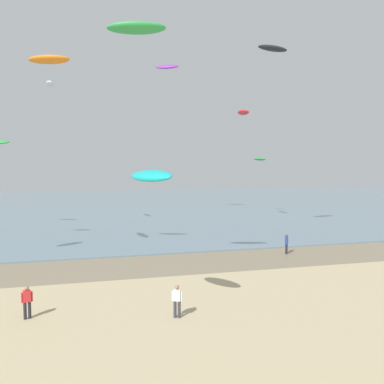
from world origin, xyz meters
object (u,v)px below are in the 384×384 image
person_nearest_camera (177,300)px  kite_aloft_6 (151,176)px  kite_aloft_3 (243,112)px  person_left_flank (27,301)px  kite_aloft_10 (136,28)px  kite_aloft_0 (273,48)px  kite_aloft_1 (167,67)px  kite_aloft_8 (260,159)px  kite_aloft_11 (49,59)px  person_by_waterline (286,243)px  kite_aloft_9 (50,84)px

person_nearest_camera → kite_aloft_6: bearing=171.3°
person_nearest_camera → kite_aloft_3: size_ratio=0.58×
person_left_flank → kite_aloft_3: kite_aloft_3 is taller
person_nearest_camera → kite_aloft_3: 33.20m
kite_aloft_3 → kite_aloft_10: 26.82m
kite_aloft_0 → kite_aloft_1: 17.62m
person_left_flank → kite_aloft_8: kite_aloft_8 is taller
person_nearest_camera → kite_aloft_1: bearing=79.4°
kite_aloft_11 → kite_aloft_6: bearing=-46.5°
kite_aloft_6 → kite_aloft_1: bearing=-43.2°
person_by_waterline → kite_aloft_0: kite_aloft_0 is taller
person_by_waterline → kite_aloft_6: 18.94m
person_left_flank → kite_aloft_3: 35.69m
person_nearest_camera → kite_aloft_11: (-6.67, 12.36, 14.32)m
kite_aloft_10 → kite_aloft_9: bearing=-59.2°
person_left_flank → kite_aloft_1: 39.94m
person_nearest_camera → kite_aloft_3: (14.16, 27.28, 12.54)m
kite_aloft_1 → kite_aloft_9: size_ratio=1.20×
person_nearest_camera → person_left_flank: 7.62m
person_by_waterline → kite_aloft_3: size_ratio=0.58×
kite_aloft_6 → kite_aloft_8: size_ratio=1.49×
kite_aloft_8 → kite_aloft_9: kite_aloft_9 is taller
person_nearest_camera → person_by_waterline: same height
kite_aloft_1 → kite_aloft_6: kite_aloft_1 is taller
person_nearest_camera → kite_aloft_11: size_ratio=0.56×
kite_aloft_9 → kite_aloft_6: bearing=-175.5°
kite_aloft_0 → kite_aloft_11: size_ratio=1.13×
kite_aloft_0 → kite_aloft_10: size_ratio=0.97×
person_nearest_camera → kite_aloft_1: kite_aloft_1 is taller
kite_aloft_10 → person_nearest_camera: bearing=117.5°
kite_aloft_8 → kite_aloft_0: bearing=131.5°
person_by_waterline → kite_aloft_9: 29.10m
person_by_waterline → kite_aloft_10: bearing=-154.4°
person_nearest_camera → kite_aloft_1: size_ratio=0.56×
kite_aloft_9 → kite_aloft_3: bearing=-98.4°
kite_aloft_3 → kite_aloft_1: bearing=-131.5°
person_nearest_camera → kite_aloft_10: 16.02m
kite_aloft_1 → kite_aloft_10: 29.98m
kite_aloft_6 → kite_aloft_10: size_ratio=0.84×
person_nearest_camera → kite_aloft_3: kite_aloft_3 is taller
kite_aloft_3 → kite_aloft_11: (-20.83, -14.93, 1.78)m
kite_aloft_1 → kite_aloft_6: size_ratio=1.01×
person_left_flank → kite_aloft_9: bearing=90.2°
kite_aloft_0 → person_by_waterline: bearing=-117.1°
kite_aloft_0 → kite_aloft_6: size_ratio=1.15×
kite_aloft_1 → kite_aloft_3: size_ratio=1.04×
kite_aloft_6 → kite_aloft_11: bearing=-6.5°
person_nearest_camera → kite_aloft_11: 20.06m
person_by_waterline → kite_aloft_1: 29.73m
person_nearest_camera → kite_aloft_11: kite_aloft_11 is taller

